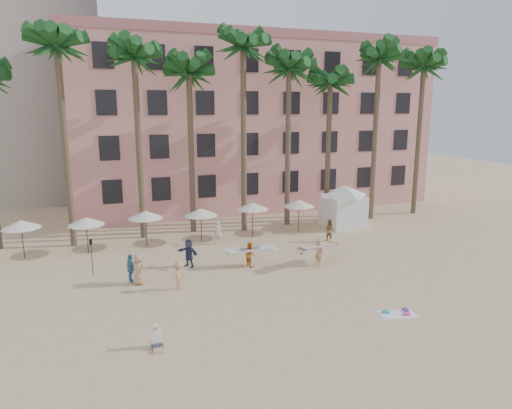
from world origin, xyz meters
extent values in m
plane|color=#D1B789|center=(0.00, 0.00, 0.00)|extent=(120.00, 120.00, 0.00)
cube|color=#DF9088|center=(7.00, 26.00, 8.00)|extent=(35.00, 14.00, 16.00)
cylinder|color=brown|center=(-10.00, 14.50, 7.00)|extent=(0.44, 0.44, 14.00)
cylinder|color=brown|center=(-5.00, 15.00, 6.75)|extent=(0.44, 0.44, 13.50)
cylinder|color=brown|center=(-1.00, 15.50, 6.25)|extent=(0.44, 0.44, 12.50)
cylinder|color=brown|center=(3.00, 14.50, 7.25)|extent=(0.44, 0.44, 14.50)
cylinder|color=brown|center=(7.00, 15.00, 6.50)|extent=(0.44, 0.44, 13.00)
cylinder|color=brown|center=(11.00, 15.50, 6.00)|extent=(0.44, 0.44, 12.00)
cylinder|color=brown|center=(15.00, 14.50, 7.00)|extent=(0.44, 0.44, 14.00)
cylinder|color=brown|center=(20.00, 15.00, 6.75)|extent=(0.44, 0.44, 13.50)
cylinder|color=#332B23|center=(-13.00, 12.50, 1.25)|extent=(0.07, 0.07, 2.50)
cone|color=white|center=(-13.00, 12.50, 2.35)|extent=(2.50, 2.50, 0.55)
cylinder|color=#332B23|center=(-9.00, 12.40, 1.20)|extent=(0.07, 0.07, 2.40)
cone|color=white|center=(-9.00, 12.40, 2.25)|extent=(2.50, 2.50, 0.55)
cylinder|color=#332B23|center=(-5.00, 12.60, 1.25)|extent=(0.07, 0.07, 2.50)
cone|color=white|center=(-5.00, 12.60, 2.35)|extent=(2.50, 2.50, 0.55)
cylinder|color=#332B23|center=(-1.00, 12.50, 1.20)|extent=(0.07, 0.07, 2.40)
cone|color=white|center=(-1.00, 12.50, 2.25)|extent=(2.50, 2.50, 0.55)
cylinder|color=#332B23|center=(3.00, 12.40, 1.30)|extent=(0.07, 0.07, 2.60)
cone|color=white|center=(3.00, 12.40, 2.45)|extent=(2.50, 2.50, 0.55)
cylinder|color=#332B23|center=(7.00, 12.60, 1.25)|extent=(0.07, 0.07, 2.50)
cone|color=white|center=(7.00, 12.60, 2.35)|extent=(2.50, 2.50, 0.55)
cube|color=white|center=(11.23, 12.94, 1.30)|extent=(3.09, 3.09, 2.60)
cone|color=white|center=(11.23, 12.94, 3.05)|extent=(4.63, 4.63, 0.90)
cube|color=white|center=(5.32, -2.71, 0.01)|extent=(1.94, 1.29, 0.02)
cube|color=teal|center=(4.86, -2.43, 0.07)|extent=(0.34, 0.30, 0.10)
cube|color=#D23AA5|center=(5.68, -2.97, 0.08)|extent=(0.31, 0.26, 0.12)
cube|color=#5F3682|center=(5.96, -2.51, 0.06)|extent=(0.31, 0.34, 0.08)
imported|color=tan|center=(4.94, 4.92, 0.91)|extent=(0.52, 0.72, 1.83)
cube|color=#DDB78A|center=(4.94, 4.92, 1.28)|extent=(3.21, 1.79, 0.37)
imported|color=orange|center=(0.72, 6.16, 0.78)|extent=(0.71, 0.85, 1.57)
cube|color=silver|center=(0.72, 6.16, 1.10)|extent=(2.83, 1.19, 0.29)
imported|color=tan|center=(-4.16, 3.86, 0.82)|extent=(1.20, 1.15, 1.63)
imported|color=olive|center=(8.10, 9.45, 0.85)|extent=(0.97, 1.03, 1.69)
imported|color=#2B314C|center=(-2.95, 7.31, 0.90)|extent=(1.42, 1.64, 1.79)
imported|color=beige|center=(0.01, 11.42, 0.85)|extent=(0.69, 0.52, 1.70)
imported|color=teal|center=(-6.60, 5.78, 0.85)|extent=(0.67, 1.07, 1.70)
imported|color=tan|center=(-6.21, 5.35, 0.90)|extent=(1.05, 0.97, 1.80)
cylinder|color=black|center=(-8.68, 7.81, 1.05)|extent=(0.04, 0.04, 2.10)
cube|color=black|center=(-8.68, 7.81, 2.05)|extent=(0.18, 0.03, 0.35)
cube|color=#3F3F4C|center=(-6.12, -2.05, 0.12)|extent=(0.44, 0.41, 0.23)
cube|color=tan|center=(-6.12, -2.40, 0.06)|extent=(0.39, 0.44, 0.12)
cube|color=white|center=(-6.12, -2.00, 0.49)|extent=(0.43, 0.25, 0.54)
sphere|color=tan|center=(-6.12, -2.00, 0.88)|extent=(0.23, 0.23, 0.23)
camera|label=1|loc=(-7.92, -19.89, 9.92)|focal=32.00mm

